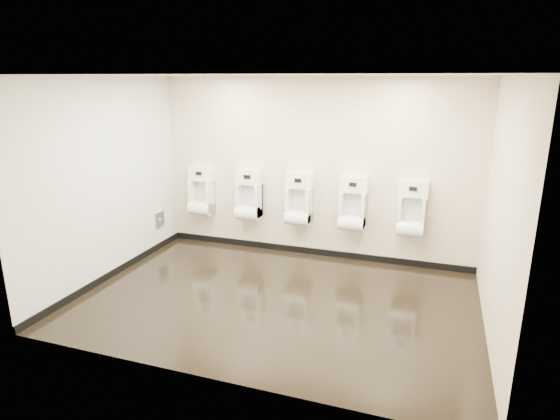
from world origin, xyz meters
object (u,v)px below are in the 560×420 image
Objects in this scene: urinal_2 at (299,203)px; urinal_3 at (353,207)px; urinal_4 at (411,212)px; access_panel at (160,219)px; urinal_0 at (201,194)px; urinal_1 at (249,198)px.

urinal_2 is 1.00× the size of urinal_3.
access_panel is at bearing -174.20° from urinal_4.
urinal_3 is at bearing 0.00° from urinal_0.
urinal_3 is (0.85, 0.00, 0.00)m from urinal_2.
access_panel is at bearing -169.94° from urinal_2.
urinal_0 is 3.42m from urinal_4.
urinal_0 is 1.00× the size of urinal_2.
urinal_4 is (2.56, 0.00, 0.00)m from urinal_1.
access_panel is at bearing -172.63° from urinal_3.
urinal_0 is at bearing 180.00° from urinal_4.
urinal_4 is (3.42, 0.00, 0.00)m from urinal_0.
urinal_3 is (2.56, 0.00, 0.00)m from urinal_0.
urinal_1 reaches higher than access_panel.
urinal_1 is at bearing 180.00° from urinal_4.
urinal_2 is at bearing 10.06° from access_panel.
urinal_2 is at bearing 180.00° from urinal_4.
urinal_0 is (0.58, 0.41, 0.38)m from access_panel.
urinal_3 is (3.14, 0.41, 0.38)m from access_panel.
urinal_4 is (4.00, 0.41, 0.38)m from access_panel.
urinal_0 is at bearing 180.00° from urinal_1.
urinal_0 and urinal_4 have the same top height.
urinal_1 is at bearing 15.70° from access_panel.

